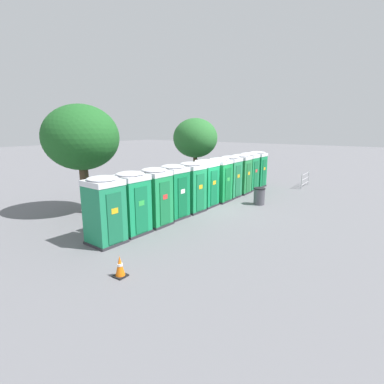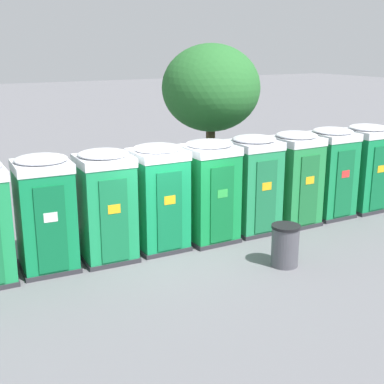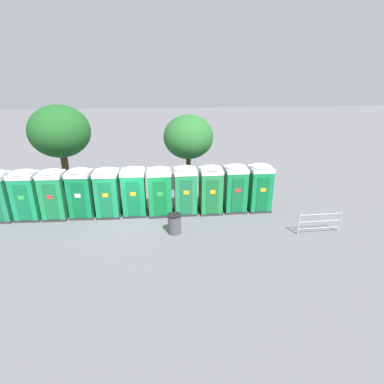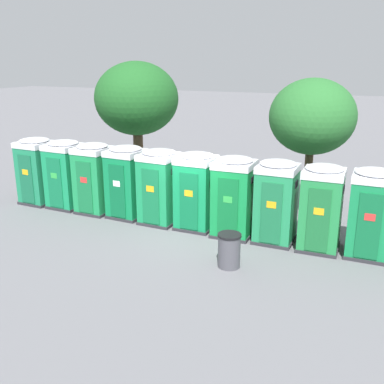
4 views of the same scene
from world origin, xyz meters
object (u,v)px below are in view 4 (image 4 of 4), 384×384
(portapotty_4, at_px, (159,186))
(street_tree_0, at_px, (137,99))
(portapotty_9, at_px, (371,213))
(trash_can, at_px, (229,250))
(portapotty_1, at_px, (65,174))
(portapotty_8, at_px, (321,207))
(portapotty_5, at_px, (196,191))
(street_tree_1, at_px, (312,117))
(portapotty_6, at_px, (234,196))
(portapotty_0, at_px, (37,170))
(portapotty_2, at_px, (94,178))
(portapotty_3, at_px, (127,181))
(portapotty_7, at_px, (276,201))

(portapotty_4, distance_m, street_tree_0, 5.83)
(portapotty_9, xyz_separation_m, trash_can, (-3.39, -2.21, -0.81))
(portapotty_1, bearing_deg, portapotty_8, -2.06)
(portapotty_5, xyz_separation_m, trash_can, (1.93, -2.36, -0.81))
(portapotty_9, bearing_deg, trash_can, -146.91)
(portapotty_5, relative_size, street_tree_1, 0.53)
(portapotty_6, bearing_deg, portapotty_5, 174.13)
(portapotty_4, bearing_deg, portapotty_6, -2.61)
(portapotty_8, height_order, street_tree_0, street_tree_0)
(portapotty_0, xyz_separation_m, portapotty_2, (2.66, -0.09, 0.00))
(portapotty_3, xyz_separation_m, street_tree_0, (-1.84, 4.13, 2.43))
(portapotty_1, xyz_separation_m, street_tree_1, (8.46, 2.60, 2.21))
(portapotty_2, distance_m, portapotty_6, 5.33)
(portapotty_2, bearing_deg, street_tree_0, 97.00)
(street_tree_1, bearing_deg, portapotty_0, -165.19)
(portapotty_9, bearing_deg, portapotty_4, 178.88)
(portapotty_4, height_order, portapotty_9, same)
(portapotty_7, bearing_deg, portapotty_8, -3.08)
(portapotty_6, relative_size, street_tree_1, 0.53)
(portapotty_8, xyz_separation_m, street_tree_1, (-0.85, 2.94, 2.21))
(portapotty_3, xyz_separation_m, portapotty_6, (3.99, -0.23, -0.00))
(portapotty_2, distance_m, street_tree_1, 7.93)
(portapotty_8, relative_size, street_tree_1, 0.53)
(portapotty_2, height_order, portapotty_7, same)
(portapotty_0, relative_size, street_tree_0, 0.48)
(portapotty_2, bearing_deg, portapotty_8, -1.86)
(portapotty_4, distance_m, street_tree_1, 5.70)
(portapotty_9, bearing_deg, portapotty_2, 178.70)
(portapotty_3, bearing_deg, portapotty_4, -4.84)
(portapotty_1, relative_size, portapotty_5, 1.00)
(portapotty_7, distance_m, portapotty_8, 1.33)
(street_tree_1, bearing_deg, portapotty_1, -162.91)
(portapotty_7, bearing_deg, portapotty_3, 177.64)
(portapotty_4, distance_m, portapotty_7, 3.99)
(portapotty_1, distance_m, portapotty_4, 3.99)
(portapotty_7, height_order, portapotty_8, same)
(portapotty_6, height_order, trash_can, portapotty_6)
(portapotty_0, bearing_deg, portapotty_2, -1.92)
(portapotty_3, height_order, portapotty_6, same)
(portapotty_4, xyz_separation_m, portapotty_7, (3.99, -0.11, 0.00))
(trash_can, bearing_deg, portapotty_3, 151.88)
(portapotty_0, relative_size, trash_can, 2.70)
(portapotty_3, relative_size, trash_can, 2.70)
(portapotty_1, relative_size, portapotty_4, 1.00)
(portapotty_1, distance_m, portapotty_3, 2.66)
(portapotty_4, distance_m, portapotty_9, 6.66)
(portapotty_7, bearing_deg, portapotty_5, 177.37)
(portapotty_1, bearing_deg, street_tree_0, 78.68)
(portapotty_9, bearing_deg, portapotty_7, 179.49)
(portapotty_1, height_order, street_tree_0, street_tree_0)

